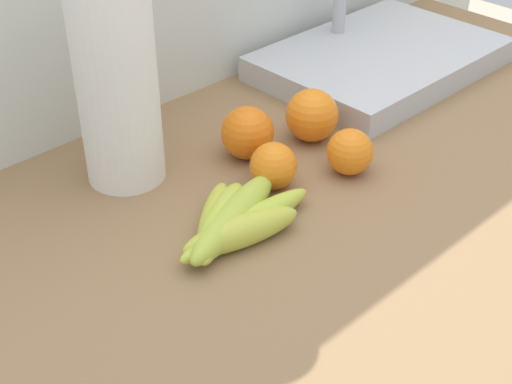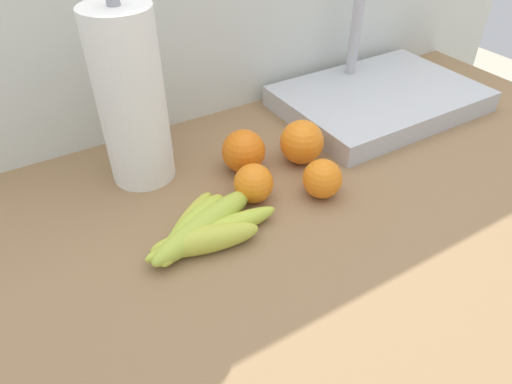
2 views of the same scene
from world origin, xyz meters
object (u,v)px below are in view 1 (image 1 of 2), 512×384
(orange_far_right, at_px, (350,152))
(paper_towel_roll, at_px, (116,81))
(orange_back_right, at_px, (273,166))
(orange_front, at_px, (312,115))
(banana_bunch, at_px, (232,223))
(orange_back_left, at_px, (247,133))
(sink_basin, at_px, (379,58))

(orange_far_right, height_order, paper_towel_roll, paper_towel_roll)
(orange_back_right, xyz_separation_m, orange_front, (0.14, 0.05, 0.01))
(banana_bunch, xyz_separation_m, orange_back_left, (0.15, 0.13, 0.02))
(orange_back_left, relative_size, orange_back_right, 1.19)
(orange_back_left, bearing_deg, banana_bunch, -138.84)
(banana_bunch, xyz_separation_m, sink_basin, (0.52, 0.18, 0.00))
(banana_bunch, bearing_deg, orange_back_right, 20.73)
(banana_bunch, height_order, orange_far_right, orange_far_right)
(orange_back_left, xyz_separation_m, paper_towel_roll, (-0.16, 0.08, 0.11))
(orange_far_right, relative_size, orange_back_right, 1.01)
(banana_bunch, distance_m, sink_basin, 0.55)
(orange_far_right, distance_m, paper_towel_roll, 0.34)
(orange_far_right, xyz_separation_m, orange_back_right, (-0.10, 0.05, -0.00))
(orange_back_left, xyz_separation_m, orange_front, (0.11, -0.03, 0.00))
(orange_back_right, relative_size, orange_front, 0.81)
(banana_bunch, relative_size, orange_far_right, 3.27)
(orange_far_right, xyz_separation_m, sink_basin, (0.30, 0.19, -0.01))
(orange_back_right, height_order, sink_basin, sink_basin)
(orange_far_right, relative_size, orange_front, 0.82)
(orange_far_right, bearing_deg, sink_basin, 31.42)
(orange_back_right, distance_m, paper_towel_roll, 0.24)
(orange_back_left, distance_m, orange_front, 0.11)
(orange_far_right, height_order, sink_basin, sink_basin)
(banana_bunch, height_order, orange_back_left, orange_back_left)
(orange_front, bearing_deg, paper_towel_roll, 157.27)
(banana_bunch, relative_size, paper_towel_roll, 0.67)
(orange_back_left, bearing_deg, paper_towel_roll, 153.30)
(orange_back_left, height_order, orange_front, orange_front)
(orange_back_left, bearing_deg, orange_far_right, -60.55)
(banana_bunch, distance_m, paper_towel_roll, 0.25)
(orange_far_right, height_order, orange_back_left, orange_back_left)
(banana_bunch, distance_m, orange_far_right, 0.22)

